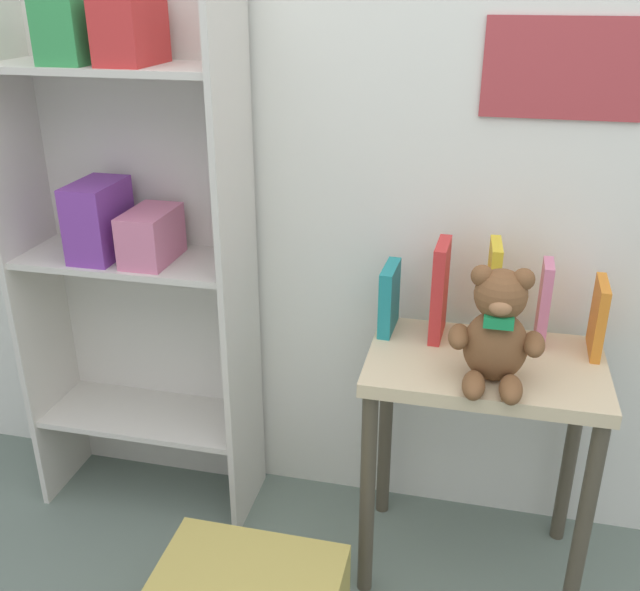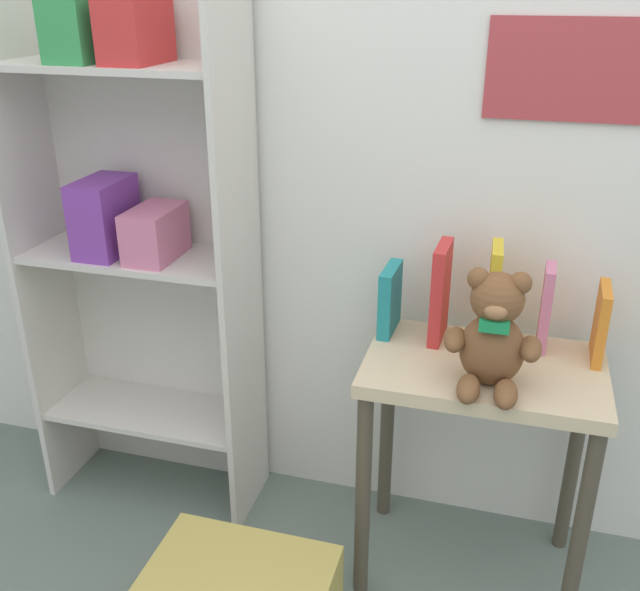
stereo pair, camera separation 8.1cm
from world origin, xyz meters
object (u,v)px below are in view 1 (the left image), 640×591
at_px(bookshelf_side, 133,224).
at_px(book_standing_yellow, 492,292).
at_px(display_table, 482,402).
at_px(book_standing_pink, 544,303).
at_px(book_standing_teal, 389,298).
at_px(book_standing_orange, 598,318).
at_px(book_standing_red, 440,290).
at_px(teddy_bear, 497,332).

distance_m(bookshelf_side, book_standing_yellow, 1.00).
xyz_separation_m(display_table, book_standing_pink, (0.13, 0.13, 0.24)).
distance_m(book_standing_yellow, book_standing_pink, 0.13).
bearing_deg(book_standing_teal, book_standing_pink, 4.01).
bearing_deg(book_standing_orange, book_standing_red, -178.35).
bearing_deg(book_standing_pink, display_table, -134.96).
bearing_deg(book_standing_yellow, book_standing_pink, 0.77).
xyz_separation_m(display_table, book_standing_yellow, (-0.00, 0.12, 0.26)).
xyz_separation_m(display_table, teddy_bear, (0.01, -0.10, 0.26)).
relative_size(book_standing_yellow, book_standing_pink, 1.20).
height_order(book_standing_teal, book_standing_pink, book_standing_pink).
bearing_deg(book_standing_orange, book_standing_yellow, 179.37).
bearing_deg(book_standing_yellow, book_standing_teal, 177.60).
xyz_separation_m(bookshelf_side, book_standing_red, (0.87, -0.01, -0.11)).
bearing_deg(bookshelf_side, book_standing_teal, -0.43).
relative_size(book_standing_teal, book_standing_orange, 0.96).
height_order(display_table, book_standing_teal, book_standing_teal).
bearing_deg(display_table, book_standing_teal, 156.16).
relative_size(bookshelf_side, book_standing_orange, 8.49).
bearing_deg(book_standing_orange, book_standing_teal, -179.15).
bearing_deg(book_standing_orange, book_standing_pink, 173.31).
bearing_deg(book_standing_red, book_standing_pink, 6.59).
relative_size(bookshelf_side, book_standing_yellow, 6.05).
bearing_deg(book_standing_teal, book_standing_red, -0.92).
distance_m(book_standing_teal, book_standing_orange, 0.53).
xyz_separation_m(bookshelf_side, book_standing_yellow, (1.00, -0.00, -0.11)).
xyz_separation_m(book_standing_teal, book_standing_pink, (0.40, 0.01, 0.02)).
xyz_separation_m(book_standing_red, book_standing_yellow, (0.13, 0.01, 0.00)).
bearing_deg(book_standing_yellow, book_standing_red, -178.53).
distance_m(bookshelf_side, teddy_bear, 1.04).
xyz_separation_m(book_standing_yellow, book_standing_orange, (0.27, -0.01, -0.04)).
distance_m(bookshelf_side, book_standing_pink, 1.14).
relative_size(bookshelf_side, display_table, 2.46).
xyz_separation_m(book_standing_red, book_standing_pink, (0.27, 0.02, -0.02)).
relative_size(display_table, book_standing_yellow, 2.46).
bearing_deg(teddy_bear, book_standing_pink, 62.72).
xyz_separation_m(display_table, book_standing_red, (-0.13, 0.11, 0.26)).
height_order(book_standing_red, book_standing_orange, book_standing_red).
distance_m(bookshelf_side, book_standing_teal, 0.75).
distance_m(book_standing_red, book_standing_orange, 0.40).
bearing_deg(teddy_bear, book_standing_orange, 39.89).
xyz_separation_m(bookshelf_side, teddy_bear, (1.01, -0.23, -0.11)).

